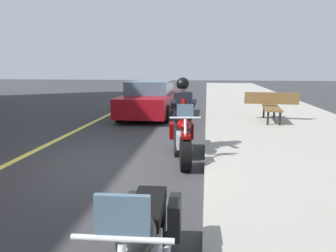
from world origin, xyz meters
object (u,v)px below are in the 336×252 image
object	(u,v)px
bench_sidewalk	(272,104)
rider_main	(183,110)
motorcycle_main	(183,138)
car_dark	(150,99)

from	to	relation	value
bench_sidewalk	rider_main	bearing A→B (deg)	-33.40
motorcycle_main	car_dark	world-z (taller)	car_dark
rider_main	car_dark	distance (m)	5.84
motorcycle_main	rider_main	size ratio (longest dim) A/B	1.27
car_dark	bench_sidewalk	distance (m)	4.69
rider_main	car_dark	bearing A→B (deg)	-162.60
rider_main	motorcycle_main	bearing A→B (deg)	8.60
motorcycle_main	bench_sidewalk	distance (m)	5.08
car_dark	bench_sidewalk	size ratio (longest dim) A/B	2.50
motorcycle_main	car_dark	distance (m)	6.03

